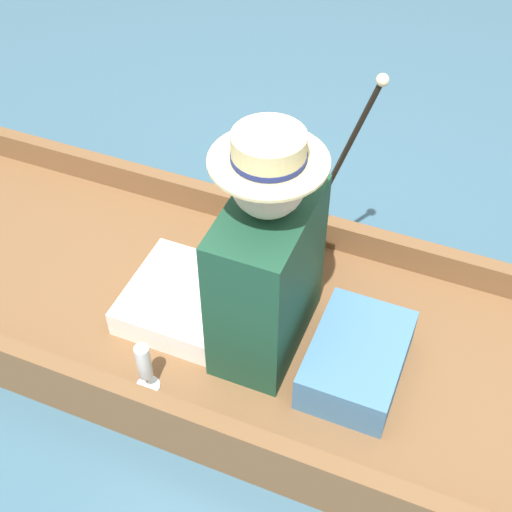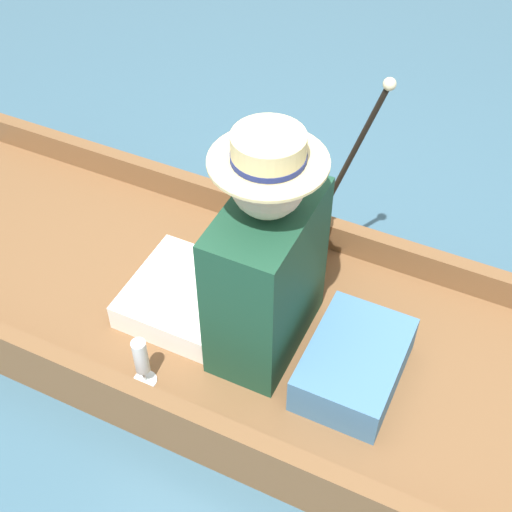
{
  "view_description": "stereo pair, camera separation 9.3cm",
  "coord_description": "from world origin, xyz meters",
  "px_view_note": "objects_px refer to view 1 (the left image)",
  "views": [
    {
      "loc": [
        -1.55,
        -0.56,
        2.21
      ],
      "look_at": [
        -0.04,
        0.06,
        0.54
      ],
      "focal_mm": 50.0,
      "sensor_mm": 36.0,
      "label": 1
    },
    {
      "loc": [
        -1.51,
        -0.64,
        2.21
      ],
      "look_at": [
        -0.04,
        0.06,
        0.54
      ],
      "focal_mm": 50.0,
      "sensor_mm": 36.0,
      "label": 2
    }
  ],
  "objects_px": {
    "seated_person": "(251,267)",
    "wine_glass": "(144,365)",
    "teddy_bear": "(299,221)",
    "walking_cane": "(342,158)"
  },
  "relations": [
    {
      "from": "teddy_bear",
      "to": "walking_cane",
      "type": "height_order",
      "value": "walking_cane"
    },
    {
      "from": "teddy_bear",
      "to": "wine_glass",
      "type": "height_order",
      "value": "teddy_bear"
    },
    {
      "from": "seated_person",
      "to": "walking_cane",
      "type": "height_order",
      "value": "seated_person"
    },
    {
      "from": "seated_person",
      "to": "wine_glass",
      "type": "distance_m",
      "value": 0.48
    },
    {
      "from": "walking_cane",
      "to": "teddy_bear",
      "type": "bearing_deg",
      "value": 120.51
    },
    {
      "from": "seated_person",
      "to": "teddy_bear",
      "type": "xyz_separation_m",
      "value": [
        0.4,
        -0.03,
        -0.13
      ]
    },
    {
      "from": "teddy_bear",
      "to": "wine_glass",
      "type": "distance_m",
      "value": 0.81
    },
    {
      "from": "seated_person",
      "to": "wine_glass",
      "type": "relative_size",
      "value": 4.19
    },
    {
      "from": "teddy_bear",
      "to": "wine_glass",
      "type": "bearing_deg",
      "value": 160.61
    },
    {
      "from": "seated_person",
      "to": "teddy_bear",
      "type": "height_order",
      "value": "seated_person"
    }
  ]
}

